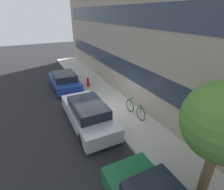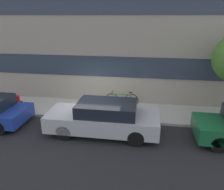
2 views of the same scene
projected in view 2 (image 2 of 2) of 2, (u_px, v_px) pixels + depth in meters
name	position (u px, v px, depth m)	size (l,w,h in m)	color
ground_plane	(92.00, 120.00, 10.35)	(56.00, 56.00, 0.00)	#232326
sidewalk_strip	(97.00, 110.00, 11.40)	(28.00, 2.31, 0.12)	#B2AFA8
rowhouse_facade	(101.00, 13.00, 11.26)	(28.00, 1.02, 9.59)	gray
parked_car_silver	(104.00, 118.00, 9.02)	(4.59, 1.73, 1.39)	#B2B5BA
fire_hydrant	(18.00, 101.00, 11.37)	(0.49, 0.27, 0.71)	red
bicycle	(121.00, 100.00, 11.44)	(1.77, 0.44, 0.85)	black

